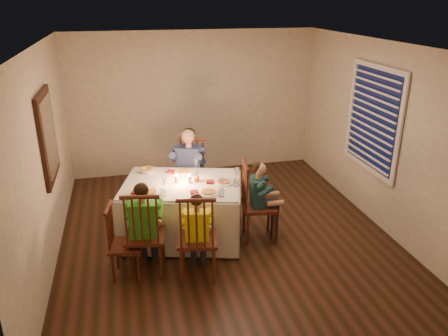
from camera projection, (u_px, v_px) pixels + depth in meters
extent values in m
plane|color=black|center=(224.00, 232.00, 6.24)|extent=(5.00, 5.00, 0.00)
cube|color=beige|center=(44.00, 160.00, 5.29)|extent=(0.02, 5.00, 2.60)
cube|color=beige|center=(377.00, 134.00, 6.24)|extent=(0.02, 5.00, 2.60)
cube|color=beige|center=(193.00, 103.00, 8.03)|extent=(4.50, 0.02, 2.60)
plane|color=white|center=(224.00, 44.00, 5.28)|extent=(5.00, 5.00, 0.00)
cube|color=silver|center=(181.00, 184.00, 5.83)|extent=(1.77, 1.46, 0.04)
cube|color=silver|center=(187.00, 193.00, 6.49)|extent=(1.53, 0.43, 0.76)
cube|color=silver|center=(177.00, 231.00, 5.46)|extent=(1.53, 0.43, 0.76)
cube|color=silver|center=(239.00, 211.00, 5.95)|extent=(0.32, 1.10, 0.76)
cube|color=silver|center=(126.00, 209.00, 6.00)|extent=(0.32, 1.10, 0.76)
cylinder|color=white|center=(184.00, 172.00, 6.14)|extent=(0.32, 0.32, 0.02)
cylinder|color=white|center=(150.00, 193.00, 5.50)|extent=(0.32, 0.32, 0.02)
cylinder|color=white|center=(208.00, 193.00, 5.50)|extent=(0.32, 0.32, 0.02)
cylinder|color=white|center=(224.00, 182.00, 5.81)|extent=(0.32, 0.32, 0.02)
cylinder|color=white|center=(177.00, 179.00, 5.81)|extent=(0.06, 0.06, 0.10)
cylinder|color=white|center=(189.00, 179.00, 5.80)|extent=(0.06, 0.06, 0.10)
sphere|color=yellow|center=(144.00, 170.00, 6.13)|extent=(0.09, 0.09, 0.09)
sphere|color=#FF5715|center=(197.00, 179.00, 5.85)|extent=(0.08, 0.08, 0.08)
imported|color=white|center=(148.00, 171.00, 6.15)|extent=(0.31, 0.31, 0.06)
cube|color=black|center=(47.00, 136.00, 5.49)|extent=(0.05, 0.95, 1.15)
cube|color=white|center=(50.00, 136.00, 5.50)|extent=(0.01, 0.78, 0.98)
cube|color=#0D1235|center=(374.00, 119.00, 6.25)|extent=(0.01, 1.20, 1.40)
cube|color=white|center=(373.00, 119.00, 6.25)|extent=(0.03, 1.34, 1.54)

